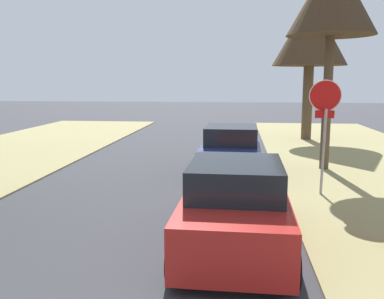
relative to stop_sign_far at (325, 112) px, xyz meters
name	(u,v)px	position (x,y,z in m)	size (l,w,h in m)	color
stop_sign_far	(325,112)	(0.00, 0.00, 0.00)	(0.81, 0.32, 2.97)	#9EA0A5
street_tree_right_far	(310,33)	(1.27, 10.83, 3.09)	(3.66, 3.66, 6.94)	brown
parked_sedan_red	(236,206)	(-2.21, -3.59, -1.47)	(2.02, 4.44, 1.57)	red
parked_sedan_navy	(231,151)	(-2.39, 2.49, -1.47)	(2.02, 4.44, 1.57)	navy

